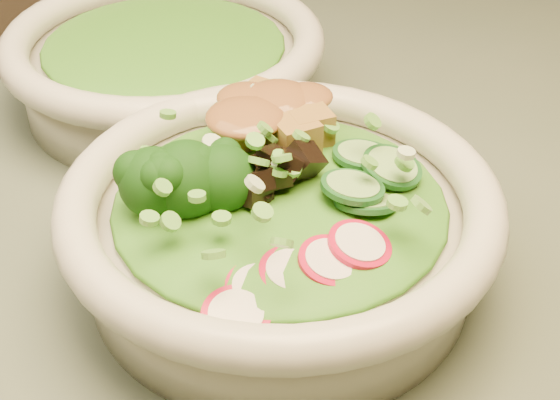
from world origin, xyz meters
TOP-DOWN VIEW (x-y plane):
  - dining_table at (0.00, 0.00)m, footprint 1.20×0.80m
  - salad_bowl at (-0.13, 0.01)m, footprint 0.28×0.28m
  - side_bowl at (-0.06, 0.26)m, footprint 0.28×0.28m
  - lettuce_bed at (-0.13, 0.01)m, footprint 0.21×0.21m
  - side_lettuce at (-0.06, 0.26)m, footprint 0.19×0.19m
  - broccoli_florets at (-0.19, 0.04)m, footprint 0.09×0.08m
  - radish_slices at (-0.16, -0.05)m, footprint 0.12×0.05m
  - cucumber_slices at (-0.07, -0.02)m, footprint 0.08×0.08m
  - mushroom_heap at (-0.12, 0.03)m, footprint 0.08×0.08m
  - tofu_cubes at (-0.10, 0.07)m, footprint 0.10×0.07m
  - peanut_sauce at (-0.10, 0.07)m, footprint 0.07×0.06m
  - scallion_garnish at (-0.13, 0.01)m, footprint 0.20×0.20m

SIDE VIEW (x-z plane):
  - dining_table at x=0.00m, z-range 0.26..1.01m
  - side_bowl at x=-0.06m, z-range 0.75..0.83m
  - salad_bowl at x=-0.13m, z-range 0.75..0.83m
  - side_lettuce at x=-0.06m, z-range 0.80..0.82m
  - lettuce_bed at x=-0.13m, z-range 0.80..0.82m
  - radish_slices at x=-0.16m, z-range 0.81..0.83m
  - cucumber_slices at x=-0.07m, z-range 0.81..0.84m
  - tofu_cubes at x=-0.10m, z-range 0.81..0.84m
  - mushroom_heap at x=-0.12m, z-range 0.81..0.85m
  - broccoli_florets at x=-0.19m, z-range 0.81..0.85m
  - scallion_garnish at x=-0.13m, z-range 0.82..0.85m
  - peanut_sauce at x=-0.10m, z-range 0.83..0.85m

